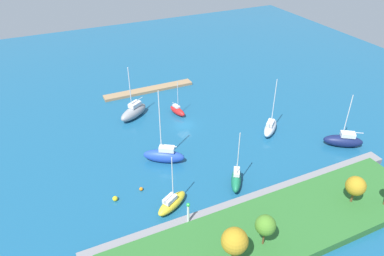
% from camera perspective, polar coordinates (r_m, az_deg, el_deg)
% --- Properties ---
extents(water, '(160.00, 160.00, 0.00)m').
position_cam_1_polar(water, '(79.80, -1.19, 0.45)').
color(water, '#19567F').
rests_on(water, ground).
extents(pier_dock, '(23.44, 2.74, 0.67)m').
position_cam_1_polar(pier_dock, '(94.93, -6.77, 5.98)').
color(pier_dock, '#997A56').
rests_on(pier_dock, ground).
extents(breakwater, '(55.58, 2.68, 1.18)m').
position_cam_1_polar(breakwater, '(60.85, 9.44, -11.35)').
color(breakwater, gray).
rests_on(breakwater, ground).
extents(shoreline_park, '(51.56, 12.49, 1.38)m').
position_cam_1_polar(shoreline_park, '(57.31, 13.08, -15.19)').
color(shoreline_park, '#2D6B2D').
rests_on(shoreline_park, ground).
extents(harbor_beacon, '(0.56, 0.56, 3.73)m').
position_cam_1_polar(harbor_beacon, '(54.68, -0.61, -12.95)').
color(harbor_beacon, silver).
rests_on(harbor_beacon, breakwater).
extents(park_tree_east, '(3.56, 3.56, 5.69)m').
position_cam_1_polar(park_tree_east, '(48.73, 6.72, -17.24)').
color(park_tree_east, brown).
rests_on(park_tree_east, shoreline_park).
extents(park_tree_west, '(3.11, 3.11, 4.77)m').
position_cam_1_polar(park_tree_west, '(62.23, 24.34, -8.31)').
color(park_tree_west, brown).
rests_on(park_tree_west, shoreline_park).
extents(park_tree_mideast, '(2.89, 2.89, 5.10)m').
position_cam_1_polar(park_tree_mideast, '(51.49, 11.47, -14.76)').
color(park_tree_mideast, brown).
rests_on(park_tree_mideast, shoreline_park).
extents(sailboat_blue_inner_mooring, '(7.86, 6.21, 14.90)m').
position_cam_1_polar(sailboat_blue_inner_mooring, '(68.42, -4.43, -4.29)').
color(sailboat_blue_inner_mooring, '#2347B2').
rests_on(sailboat_blue_inner_mooring, water).
extents(sailboat_yellow_outer_mooring, '(6.64, 4.97, 9.92)m').
position_cam_1_polar(sailboat_yellow_outer_mooring, '(59.26, -3.18, -11.65)').
color(sailboat_yellow_outer_mooring, yellow).
rests_on(sailboat_yellow_outer_mooring, water).
extents(sailboat_white_far_south, '(6.59, 6.17, 12.23)m').
position_cam_1_polar(sailboat_white_far_south, '(78.41, 12.21, 0.12)').
color(sailboat_white_far_south, white).
rests_on(sailboat_white_far_south, water).
extents(sailboat_red_east_end, '(2.76, 5.23, 8.22)m').
position_cam_1_polar(sailboat_red_east_end, '(83.54, -2.31, 2.75)').
color(sailboat_red_east_end, red).
rests_on(sailboat_red_east_end, water).
extents(sailboat_green_far_north, '(4.64, 5.98, 11.09)m').
position_cam_1_polar(sailboat_green_far_north, '(63.54, 6.95, -8.04)').
color(sailboat_green_far_north, '#19724C').
rests_on(sailboat_green_far_north, water).
extents(sailboat_gray_by_breakwater, '(8.18, 6.58, 12.35)m').
position_cam_1_polar(sailboat_gray_by_breakwater, '(83.04, -9.16, 2.56)').
color(sailboat_gray_by_breakwater, gray).
rests_on(sailboat_gray_by_breakwater, water).
extents(sailboat_navy_mid_basin, '(7.79, 6.49, 11.42)m').
position_cam_1_polar(sailboat_navy_mid_basin, '(78.62, 22.70, -1.79)').
color(sailboat_navy_mid_basin, '#141E4C').
rests_on(sailboat_navy_mid_basin, water).
extents(mooring_buoy_yellow, '(0.86, 0.86, 0.86)m').
position_cam_1_polar(mooring_buoy_yellow, '(62.10, -11.99, -10.80)').
color(mooring_buoy_yellow, yellow).
rests_on(mooring_buoy_yellow, water).
extents(mooring_buoy_orange, '(0.63, 0.63, 0.63)m').
position_cam_1_polar(mooring_buoy_orange, '(63.28, -8.00, -9.47)').
color(mooring_buoy_orange, orange).
rests_on(mooring_buoy_orange, water).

